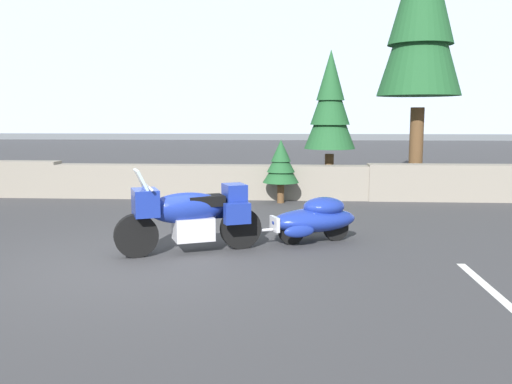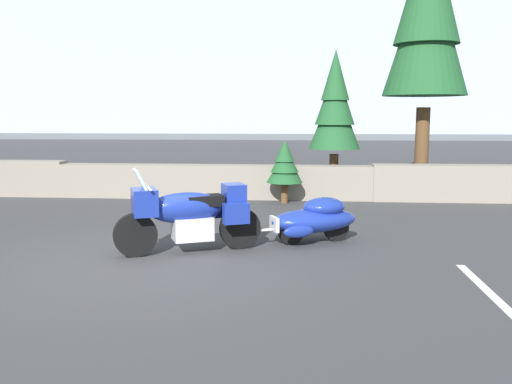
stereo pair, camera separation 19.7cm
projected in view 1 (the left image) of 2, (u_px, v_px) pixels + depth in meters
The scene contains 9 objects.
ground_plane at pixel (148, 264), 7.86m from camera, with size 80.00×80.00×0.00m, color #38383A.
stone_guard_wall at pixel (216, 181), 14.05m from camera, with size 24.00×0.59×0.94m.
distant_ridgeline at pixel (279, 83), 101.95m from camera, with size 240.00×80.00×16.00m, color #99A8BF.
touring_motorcycle at pixel (189, 213), 8.46m from camera, with size 2.18×1.27×1.33m.
car_shaped_trailer at pixel (315, 218), 9.20m from camera, with size 2.17×1.23×0.76m.
pine_tree_tall at pixel (422, 3), 14.45m from camera, with size 2.23×2.23×8.10m.
pine_tree_secondary at pixel (330, 105), 14.38m from camera, with size 1.35×1.35×3.82m.
pine_sapling_near at pixel (281, 163), 13.27m from camera, with size 0.88×0.88×1.55m.
parking_stripe_marker at pixel (510, 307), 6.11m from camera, with size 0.12×3.60×0.01m, color silver.
Camera 1 is at (2.01, -7.54, 2.12)m, focal length 38.46 mm.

